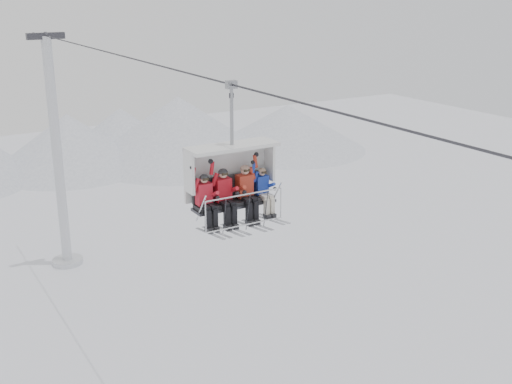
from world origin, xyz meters
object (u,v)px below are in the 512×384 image
skier_center_left (225,194)px  skier_far_right (264,190)px  lift_tower_right (59,171)px  chairlift_carrier (230,174)px  skier_center_right (246,190)px  skier_far_left (206,199)px

skier_center_left → skier_far_right: skier_center_left is taller
lift_tower_right → chairlift_carrier: size_ratio=3.38×
chairlift_carrier → skier_center_right: size_ratio=2.24×
skier_center_right → skier_far_left: bearing=-179.6°
skier_center_left → skier_far_left: bearing=-179.2°
lift_tower_right → skier_far_right: lift_tower_right is taller
chairlift_carrier → skier_far_right: bearing=-19.2°
lift_tower_right → skier_far_left: bearing=-92.6°
lift_tower_right → skier_far_right: size_ratio=7.99×
chairlift_carrier → skier_center_right: bearing=-40.4°
skier_far_left → skier_center_right: (1.30, 0.01, 0.03)m
lift_tower_right → skier_center_right: 21.33m
skier_center_left → skier_center_right: bearing=0.0°
skier_far_left → skier_center_right: 1.30m
skier_center_right → skier_center_left: bearing=180.0°
lift_tower_right → skier_far_left: size_ratio=7.99×
lift_tower_right → skier_center_left: lift_tower_right is taller
lift_tower_right → skier_far_right: bearing=-87.4°
chairlift_carrier → skier_center_left: (-0.35, -0.30, -0.48)m
chairlift_carrier → skier_far_left: 1.12m
skier_far_left → chairlift_carrier: bearing=18.2°
lift_tower_right → chairlift_carrier: (0.00, -20.55, 4.95)m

